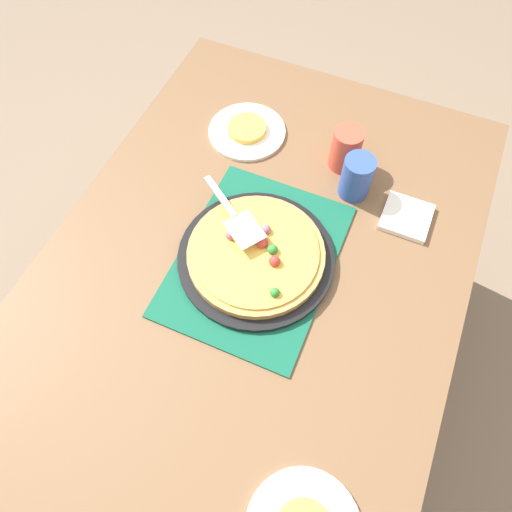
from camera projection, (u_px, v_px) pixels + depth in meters
ground_plane at (256, 355)px, 1.82m from camera, size 8.00×8.00×0.00m
dining_table at (256, 280)px, 1.27m from camera, size 1.40×1.00×0.75m
placemat at (256, 259)px, 1.17m from camera, size 0.48×0.36×0.01m
pizza_pan at (256, 257)px, 1.16m from camera, size 0.38×0.38×0.01m
pizza at (256, 253)px, 1.14m from camera, size 0.33×0.33×0.05m
plate_near_left at (247, 131)px, 1.37m from camera, size 0.22×0.22×0.01m
served_slice_left at (247, 128)px, 1.36m from camera, size 0.11×0.11×0.02m
cup_near at (356, 177)px, 1.22m from camera, size 0.08×0.08×0.12m
cup_far at (346, 149)px, 1.27m from camera, size 0.08×0.08×0.12m
pizza_server at (234, 216)px, 1.15m from camera, size 0.17×0.21×0.01m
napkin_stack at (406, 217)px, 1.22m from camera, size 0.12×0.12×0.02m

